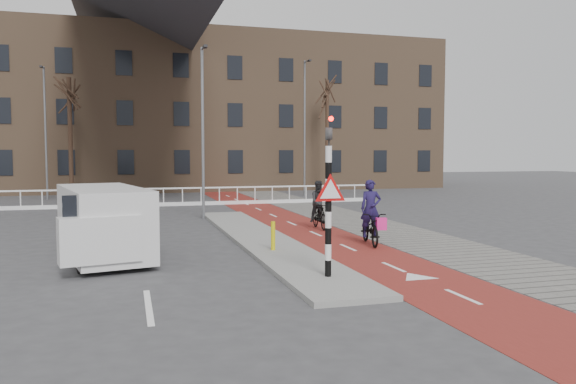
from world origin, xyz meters
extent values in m
plane|color=#38383A|center=(0.00, 0.00, 0.00)|extent=(120.00, 120.00, 0.00)
cube|color=maroon|center=(1.50, 10.00, 0.01)|extent=(2.50, 60.00, 0.01)
cube|color=slate|center=(4.30, 10.00, 0.01)|extent=(3.00, 60.00, 0.01)
cube|color=gray|center=(-0.70, 4.00, 0.06)|extent=(1.80, 16.00, 0.12)
cylinder|color=black|center=(-0.60, -2.00, 1.56)|extent=(0.14, 0.14, 2.88)
imported|color=black|center=(-0.60, -2.00, 3.40)|extent=(0.13, 0.16, 0.80)
cylinder|color=#FF0C05|center=(-0.60, -2.14, 3.58)|extent=(0.11, 0.02, 0.11)
cylinder|color=#D1C50B|center=(-0.93, 1.60, 0.52)|extent=(0.12, 0.12, 0.81)
imported|color=black|center=(2.38, 2.32, 0.52)|extent=(1.03, 2.03, 1.02)
imported|color=#1B133E|center=(2.38, 2.32, 1.13)|extent=(0.71, 0.54, 1.77)
cube|color=#EE2187|center=(2.48, 1.79, 0.72)|extent=(0.33, 0.25, 0.37)
imported|color=black|center=(2.02, 6.12, 0.51)|extent=(0.52, 1.67, 1.00)
imported|color=black|center=(2.02, 6.12, 1.03)|extent=(0.78, 0.61, 1.56)
cube|color=silver|center=(-5.47, 2.08, 1.03)|extent=(2.71, 4.78, 1.80)
cube|color=#1C8129|center=(-6.38, 2.08, 0.93)|extent=(0.63, 2.82, 0.55)
cube|color=#1C8129|center=(-4.56, 2.08, 0.93)|extent=(0.63, 2.82, 0.55)
cube|color=black|center=(-5.47, 0.18, 1.43)|extent=(1.59, 0.39, 0.90)
cylinder|color=black|center=(-5.90, 0.42, 0.31)|extent=(0.35, 0.66, 0.63)
cylinder|color=black|center=(-4.40, 0.74, 0.31)|extent=(0.35, 0.66, 0.63)
cylinder|color=black|center=(-6.55, 3.41, 0.31)|extent=(0.35, 0.66, 0.63)
cylinder|color=black|center=(-5.05, 3.73, 0.31)|extent=(0.35, 0.66, 0.63)
cube|color=silver|center=(-5.00, 17.00, 0.95)|extent=(28.00, 0.08, 0.08)
cube|color=silver|center=(-5.00, 17.00, 0.10)|extent=(28.00, 0.10, 0.20)
cube|color=#7F6047|center=(-3.00, 32.00, 6.00)|extent=(46.00, 10.00, 12.00)
cylinder|color=black|center=(-8.25, 24.32, 3.78)|extent=(0.27, 0.27, 7.56)
cylinder|color=black|center=(9.05, 24.66, 4.02)|extent=(0.25, 0.25, 8.05)
cylinder|color=slate|center=(-1.70, 10.58, 3.65)|extent=(0.12, 0.12, 7.30)
cylinder|color=slate|center=(-9.56, 23.35, 4.01)|extent=(0.12, 0.12, 8.03)
cylinder|color=slate|center=(6.44, 21.83, 4.43)|extent=(0.12, 0.12, 8.86)
camera|label=1|loc=(-4.83, -13.53, 2.85)|focal=35.00mm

